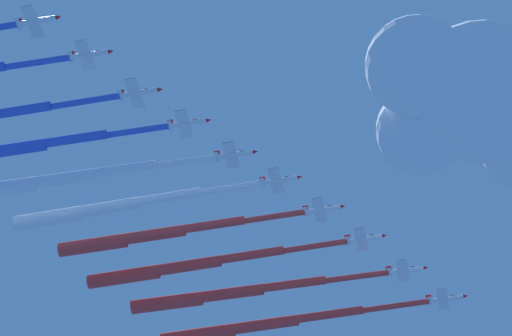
% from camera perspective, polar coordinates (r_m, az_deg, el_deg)
% --- Properties ---
extents(jet_lead, '(43.29, 67.03, 4.16)m').
position_cam_1_polar(jet_lead, '(272.83, 0.13, -8.31)').
color(jet_lead, silver).
extents(jet_port_inner, '(42.31, 63.32, 4.19)m').
position_cam_1_polar(jet_port_inner, '(267.55, -1.61, -6.66)').
color(jet_port_inner, silver).
extents(jet_starboard_inner, '(41.28, 64.58, 4.26)m').
position_cam_1_polar(jet_starboard_inner, '(264.98, -3.89, -5.21)').
color(jet_starboard_inner, silver).
extents(jet_port_mid, '(39.46, 60.73, 4.22)m').
position_cam_1_polar(jet_port_mid, '(260.57, -5.64, -3.57)').
color(jet_port_mid, silver).
extents(jet_starboard_mid, '(38.92, 60.59, 4.22)m').
position_cam_1_polar(jet_starboard_mid, '(257.12, -7.95, -2.12)').
color(jet_starboard_mid, silver).
extents(jet_port_outer, '(39.26, 58.28, 4.25)m').
position_cam_1_polar(jet_port_outer, '(251.82, -10.27, -0.60)').
color(jet_port_outer, silver).
extents(jet_starboard_outer, '(39.40, 59.11, 4.24)m').
position_cam_1_polar(jet_starboard_outer, '(249.79, -12.87, 0.92)').
color(jet_starboard_outer, silver).
extents(cloud_puff, '(53.40, 40.70, 30.81)m').
position_cam_1_polar(cloud_puff, '(236.64, 11.35, 3.46)').
color(cloud_puff, white).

